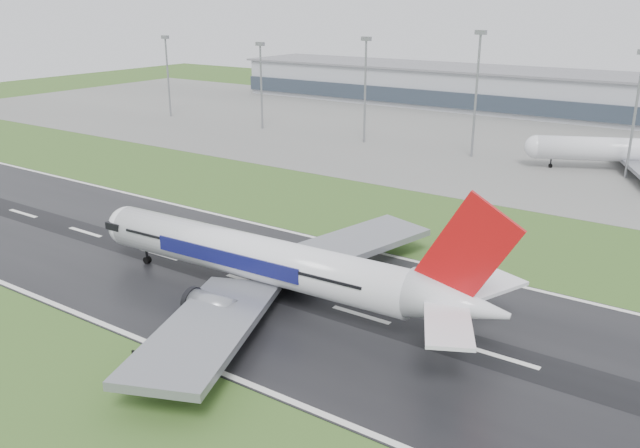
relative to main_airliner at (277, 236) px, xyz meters
The scene contains 12 objects.
ground 29.48m from the main_airliner, behind, with size 520.00×520.00×0.00m, color #31541E.
runway 29.46m from the main_airliner, behind, with size 400.00×45.00×0.10m, color black.
apron 130.98m from the main_airliner, 102.22° to the left, with size 400.00×130.00×0.08m, color slate.
terminal 189.69m from the main_airliner, 98.38° to the left, with size 240.00×36.00×15.00m, color #94979F.
main_airliner is the anchor object (origin of this frame).
parked_airliner 114.47m from the main_airliner, 75.81° to the left, with size 58.27×54.25×17.08m, color silver, non-canonical shape.
runway_sign 24.72m from the main_airliner, 98.88° to the right, with size 2.30×0.26×1.04m, color black, non-canonical shape.
floodmast_0 166.44m from the main_airliner, 141.91° to the left, with size 0.64×0.64×28.01m, color gray.
floodmast_1 134.48m from the main_airliner, 130.22° to the left, with size 0.64×0.64×27.15m, color gray.
floodmast_2 112.96m from the main_airliner, 114.54° to the left, with size 0.64×0.64×29.96m, color gray.
floodmast_3 103.59m from the main_airliner, 96.84° to the left, with size 0.64×0.64×32.59m, color gray.
floodmast_4 106.34m from the main_airliner, 75.08° to the left, with size 0.64×0.64×29.21m, color gray.
Camera 1 is at (81.13, -69.82, 40.92)m, focal length 36.71 mm.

